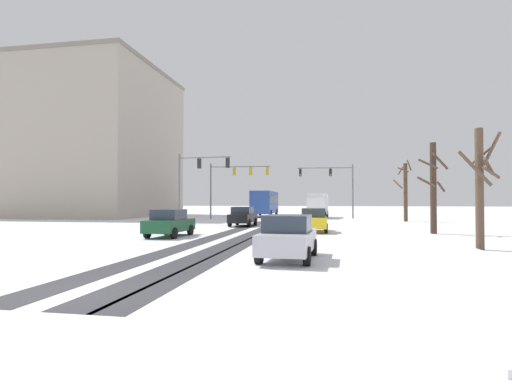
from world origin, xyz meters
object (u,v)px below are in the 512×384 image
car_dark_green_third (170,223)px  car_silver_fourth (288,237)px  box_truck_delivery (318,205)px  office_building_far_left_block (74,144)px  bare_tree_sidewalk_near (480,184)px  bus_oncoming (265,202)px  traffic_signal_near_left (197,174)px  bare_tree_sidewalk_far (405,190)px  traffic_signal_far_left (235,178)px  car_black_lead (243,216)px  traffic_signal_far_right (333,180)px  car_yellow_cab_second (314,220)px  bare_tree_sidewalk_mid (433,186)px

car_dark_green_third → car_silver_fourth: bearing=-45.2°
box_truck_delivery → office_building_far_left_block: bearing=179.4°
bare_tree_sidewalk_near → car_dark_green_third: bearing=167.3°
bus_oncoming → box_truck_delivery: 7.96m
bus_oncoming → bare_tree_sidewalk_near: bearing=-66.5°
bus_oncoming → office_building_far_left_block: (-27.02, -2.96, 8.18)m
traffic_signal_near_left → car_dark_green_third: bearing=-78.0°
traffic_signal_near_left → box_truck_delivery: (10.58, 15.38, -2.97)m
bus_oncoming → bare_tree_sidewalk_far: bare_tree_sidewalk_far is taller
traffic_signal_far_left → traffic_signal_near_left: bearing=-96.3°
office_building_far_left_block → car_black_lead: bearing=-32.1°
car_black_lead → traffic_signal_near_left: bearing=156.6°
traffic_signal_far_right → bus_oncoming: size_ratio=0.60×
traffic_signal_far_right → traffic_signal_far_left: size_ratio=0.94×
traffic_signal_far_left → car_black_lead: (3.70, -12.35, -4.01)m
traffic_signal_far_left → car_yellow_cab_second: bearing=-60.9°
car_silver_fourth → bus_oncoming: bus_oncoming is taller
traffic_signal_far_left → bare_tree_sidewalk_mid: bearing=-45.5°
traffic_signal_far_right → car_silver_fourth: size_ratio=1.59×
traffic_signal_far_left → bare_tree_sidewalk_far: 18.75m
bare_tree_sidewalk_mid → traffic_signal_far_left: bearing=134.5°
bare_tree_sidewalk_near → office_building_far_left_block: office_building_far_left_block is taller
traffic_signal_far_left → box_truck_delivery: size_ratio=0.95×
bare_tree_sidewalk_far → traffic_signal_far_right: bearing=141.9°
bus_oncoming → bare_tree_sidewalk_near: bare_tree_sidewalk_near is taller
traffic_signal_far_right → car_yellow_cab_second: bearing=-94.0°
traffic_signal_far_right → bus_oncoming: (-9.08, 4.82, -2.68)m
car_yellow_cab_second → car_dark_green_third: size_ratio=1.00×
traffic_signal_far_right → car_dark_green_third: size_ratio=1.61×
car_dark_green_third → bare_tree_sidewalk_far: (17.01, 20.88, 2.38)m
box_truck_delivery → car_silver_fourth: bearing=-90.0°
car_silver_fourth → car_black_lead: bearing=107.3°
traffic_signal_near_left → car_dark_green_third: 13.47m
car_black_lead → office_building_far_left_block: office_building_far_left_block is taller
car_black_lead → bare_tree_sidewalk_near: size_ratio=0.78×
bare_tree_sidewalk_mid → bare_tree_sidewalk_near: bearing=-90.9°
car_yellow_cab_second → car_silver_fourth: size_ratio=0.99×
traffic_signal_far_right → car_black_lead: size_ratio=1.61×
car_silver_fourth → office_building_far_left_block: (-34.23, 36.36, 9.36)m
traffic_signal_near_left → bus_oncoming: traffic_signal_near_left is taller
car_silver_fourth → bus_oncoming: bearing=100.4°
car_yellow_cab_second → box_truck_delivery: size_ratio=0.55×
car_silver_fourth → bare_tree_sidewalk_far: (9.12, 28.83, 2.38)m
traffic_signal_near_left → office_building_far_left_block: size_ratio=0.26×
traffic_signal_far_left → car_dark_green_third: bearing=-86.1°
bus_oncoming → car_dark_green_third: bearing=-91.2°
traffic_signal_far_left → bare_tree_sidewalk_mid: traffic_signal_far_left is taller
bus_oncoming → bare_tree_sidewalk_far: (16.33, -10.49, 1.20)m
traffic_signal_far_right → traffic_signal_far_left: same height
traffic_signal_near_left → car_yellow_cab_second: size_ratio=1.57×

